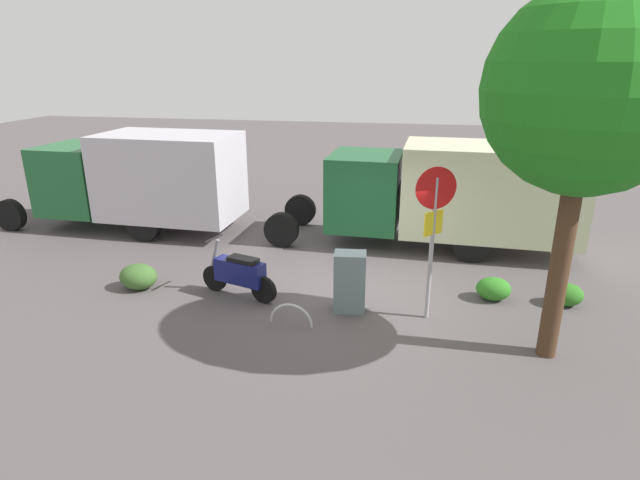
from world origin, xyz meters
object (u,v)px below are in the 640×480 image
Objects in this scene: utility_cabinet at (350,282)px; bike_rack_hoop at (291,324)px; box_truck_near at (448,190)px; stop_sign at (434,221)px; box_truck_far at (138,176)px; motorcycle at (239,273)px; street_tree at (589,92)px.

bike_rack_hoop is (0.99, 0.78, -0.60)m from utility_cabinet.
utility_cabinet is 1.41× the size of bike_rack_hoop.
bike_rack_hoop is (2.96, 4.85, -1.53)m from box_truck_near.
utility_cabinet is at bearing -1.76° from stop_sign.
box_truck_far is 3.98× the size of motorcycle.
box_truck_near is 6.54× the size of utility_cabinet.
utility_cabinet is 1.39m from bike_rack_hoop.
box_truck_far is at bearing -26.84° from stop_sign.
motorcycle is 1.71m from bike_rack_hoop.
box_truck_near is 1.12× the size of box_truck_far.
box_truck_far is at bearing -40.83° from bike_rack_hoop.
stop_sign reaches higher than box_truck_far.
box_truck_far is 5.82× the size of utility_cabinet.
box_truck_near reaches higher than motorcycle.
stop_sign is at bearing -25.62° from street_tree.
motorcycle is 0.60× the size of stop_sign.
street_tree is (-1.48, 5.06, 2.70)m from box_truck_near.
box_truck_near is 4.17m from stop_sign.
stop_sign reaches higher than motorcycle.
street_tree is at bearing 108.65° from box_truck_near.
stop_sign is at bearing 155.12° from box_truck_far.
utility_cabinet is (1.97, 4.08, -0.93)m from box_truck_near.
street_tree is (-5.75, 1.17, 3.71)m from motorcycle.
motorcycle is 2.06× the size of bike_rack_hoop.
box_truck_near is at bearing -115.80° from utility_cabinet.
box_truck_far is at bearing 2.78° from box_truck_near.
box_truck_near is at bearing -177.62° from box_truck_far.
motorcycle is (-4.23, 3.83, -1.03)m from box_truck_far.
utility_cabinet is (-6.53, 4.01, -0.95)m from box_truck_far.
box_truck_near is 9.22× the size of bike_rack_hoop.
street_tree reaches higher than box_truck_near.
box_truck_near is at bearing -119.79° from motorcycle.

